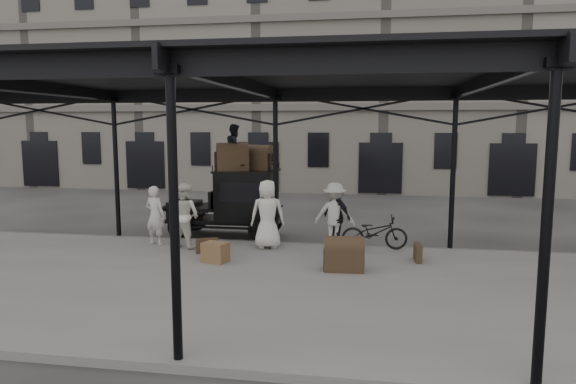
% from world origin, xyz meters
% --- Properties ---
extents(ground, '(120.00, 120.00, 0.00)m').
position_xyz_m(ground, '(0.00, 0.00, 0.00)').
color(ground, '#383533').
rests_on(ground, ground).
extents(platform, '(28.00, 8.00, 0.15)m').
position_xyz_m(platform, '(0.00, -2.00, 0.07)').
color(platform, slate).
rests_on(platform, ground).
extents(canopy, '(22.50, 9.00, 4.74)m').
position_xyz_m(canopy, '(0.00, -1.72, 4.60)').
color(canopy, black).
rests_on(canopy, ground).
extents(building_frontage, '(64.00, 8.00, 14.00)m').
position_xyz_m(building_frontage, '(0.00, 18.00, 7.00)').
color(building_frontage, slate).
rests_on(building_frontage, ground).
extents(taxi, '(3.65, 1.55, 2.18)m').
position_xyz_m(taxi, '(-1.45, 3.08, 1.20)').
color(taxi, black).
rests_on(taxi, ground).
extents(porter_left, '(0.71, 0.56, 1.72)m').
position_xyz_m(porter_left, '(-3.37, 1.08, 1.01)').
color(porter_left, beige).
rests_on(porter_left, platform).
extents(porter_midleft, '(1.10, 1.00, 1.84)m').
position_xyz_m(porter_midleft, '(-2.40, 0.91, 1.07)').
color(porter_midleft, silver).
rests_on(porter_midleft, platform).
extents(porter_centre, '(1.06, 0.81, 1.94)m').
position_xyz_m(porter_centre, '(-0.08, 1.20, 1.12)').
color(porter_centre, silver).
rests_on(porter_centre, platform).
extents(porter_official, '(1.02, 0.96, 1.69)m').
position_xyz_m(porter_official, '(1.83, 1.80, 1.00)').
color(porter_official, black).
rests_on(porter_official, platform).
extents(porter_right, '(1.26, 0.83, 1.82)m').
position_xyz_m(porter_right, '(1.76, 1.80, 1.06)').
color(porter_right, beige).
rests_on(porter_right, platform).
extents(bicycle, '(1.88, 0.82, 0.96)m').
position_xyz_m(bicycle, '(2.89, 1.53, 0.63)').
color(bicycle, black).
rests_on(bicycle, platform).
extents(porter_roof, '(0.65, 0.78, 1.44)m').
position_xyz_m(porter_roof, '(-1.48, 2.99, 2.90)').
color(porter_roof, black).
rests_on(porter_roof, taxi).
extents(steamer_trunk_roof_near, '(1.13, 0.91, 0.72)m').
position_xyz_m(steamer_trunk_roof_near, '(-1.53, 2.84, 2.54)').
color(steamer_trunk_roof_near, '#4A3622').
rests_on(steamer_trunk_roof_near, taxi).
extents(steamer_trunk_roof_far, '(1.01, 0.79, 0.65)m').
position_xyz_m(steamer_trunk_roof_far, '(-0.78, 3.29, 2.51)').
color(steamer_trunk_roof_far, '#4A3622').
rests_on(steamer_trunk_roof_far, taxi).
extents(steamer_trunk_platform, '(0.96, 0.61, 0.69)m').
position_xyz_m(steamer_trunk_platform, '(2.18, -0.71, 0.49)').
color(steamer_trunk_platform, '#4A3622').
rests_on(steamer_trunk_platform, platform).
extents(wicker_hamper, '(0.70, 0.60, 0.50)m').
position_xyz_m(wicker_hamper, '(-1.08, -0.49, 0.40)').
color(wicker_hamper, olive).
rests_on(wicker_hamper, platform).
extents(suitcase_upright, '(0.18, 0.61, 0.45)m').
position_xyz_m(suitcase_upright, '(3.98, 0.42, 0.38)').
color(suitcase_upright, '#4A3622').
rests_on(suitcase_upright, platform).
extents(suitcase_flat, '(0.60, 0.41, 0.40)m').
position_xyz_m(suitcase_flat, '(-1.58, 0.36, 0.35)').
color(suitcase_flat, '#4A3622').
rests_on(suitcase_flat, platform).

